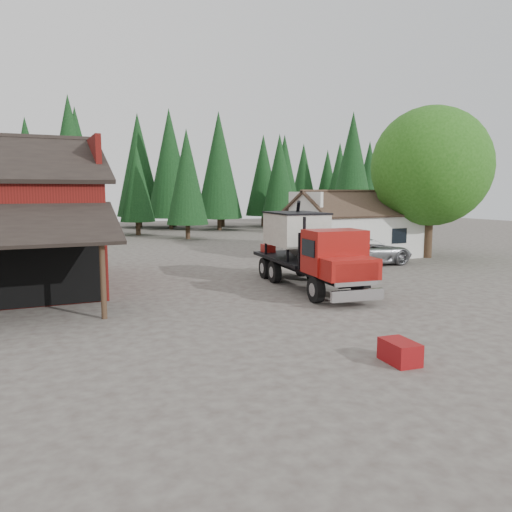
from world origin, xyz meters
name	(u,v)px	position (x,y,z in m)	size (l,w,h in m)	color
ground	(270,316)	(0.00, 0.00, 0.00)	(120.00, 120.00, 0.00)	#463C37
farmhouse	(354,232)	(13.00, 13.00, 1.67)	(8.60, 6.42, 4.65)	silver
deciduous_tree	(431,171)	(17.01, 9.97, 5.91)	(8.00, 8.00, 10.20)	#382619
conifer_backdrop	(105,232)	(0.00, 42.00, 0.00)	(76.00, 16.00, 16.00)	black
near_pine_b	(187,177)	(6.00, 30.00, 5.89)	(3.96, 3.96, 10.40)	#382619
near_pine_c	(352,168)	(22.00, 26.00, 6.89)	(4.84, 4.84, 12.40)	#382619
near_pine_d	(70,160)	(-4.00, 34.00, 7.39)	(5.28, 5.28, 13.40)	#382619
feed_truck	(309,248)	(4.01, 4.03, 1.91)	(3.30, 9.23, 4.08)	black
silver_car	(366,251)	(11.11, 9.03, 0.83)	(2.77, 6.01, 1.67)	#9FA0A7
equip_box	(400,352)	(0.89, -6.00, 0.30)	(0.70, 1.10, 0.60)	maroon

